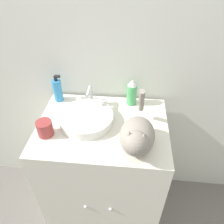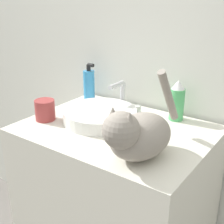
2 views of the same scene
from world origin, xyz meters
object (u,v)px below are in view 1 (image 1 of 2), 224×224
object	(u,v)px
cat	(137,136)
soap_bottle	(58,90)
cup	(45,128)
spray_bottle	(132,92)

from	to	relation	value
cat	soap_bottle	xyz separation A→B (m)	(-0.49, 0.36, -0.01)
soap_bottle	cup	bearing A→B (deg)	-86.72
cat	soap_bottle	size ratio (longest dim) A/B	2.11
spray_bottle	cup	xyz separation A→B (m)	(-0.44, -0.32, -0.04)
cat	cup	size ratio (longest dim) A/B	4.50
soap_bottle	cat	bearing A→B (deg)	-36.19
cat	spray_bottle	xyz separation A→B (m)	(-0.03, 0.37, -0.00)
cat	spray_bottle	size ratio (longest dim) A/B	2.27
cat	cup	xyz separation A→B (m)	(-0.47, 0.05, -0.04)
cat	spray_bottle	world-z (taller)	cat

